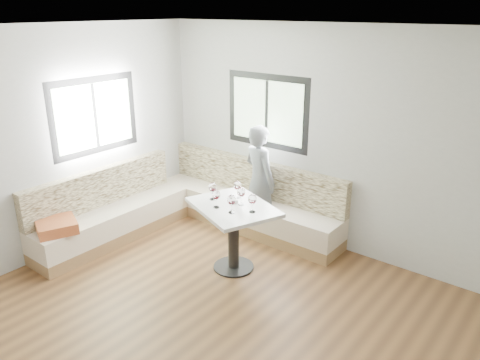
# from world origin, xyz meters

# --- Properties ---
(room) EXTENTS (5.01, 5.01, 2.81)m
(room) POSITION_xyz_m (-0.08, 0.08, 1.41)
(room) COLOR brown
(room) RESTS_ON ground
(banquette) EXTENTS (2.90, 2.80, 0.95)m
(banquette) POSITION_xyz_m (-1.59, 1.61, 0.33)
(banquette) COLOR olive
(banquette) RESTS_ON ground
(table) EXTENTS (1.21, 1.09, 0.82)m
(table) POSITION_xyz_m (-0.47, 1.24, 0.61)
(table) COLOR black
(table) RESTS_ON ground
(person) EXTENTS (0.65, 0.53, 1.54)m
(person) POSITION_xyz_m (-0.79, 2.20, 0.77)
(person) COLOR slate
(person) RESTS_ON ground
(olive_ramekin) EXTENTS (0.10, 0.10, 0.04)m
(olive_ramekin) POSITION_xyz_m (-0.52, 1.32, 0.84)
(olive_ramekin) COLOR white
(olive_ramekin) RESTS_ON table
(wine_glass_a) EXTENTS (0.09, 0.09, 0.21)m
(wine_glass_a) POSITION_xyz_m (-0.78, 1.23, 0.97)
(wine_glass_a) COLOR white
(wine_glass_a) RESTS_ON table
(wine_glass_b) EXTENTS (0.09, 0.09, 0.21)m
(wine_glass_b) POSITION_xyz_m (-0.59, 1.08, 0.97)
(wine_glass_b) COLOR white
(wine_glass_b) RESTS_ON table
(wine_glass_c) EXTENTS (0.09, 0.09, 0.21)m
(wine_glass_c) POSITION_xyz_m (-0.36, 1.08, 0.97)
(wine_glass_c) COLOR white
(wine_glass_c) RESTS_ON table
(wine_glass_d) EXTENTS (0.09, 0.09, 0.21)m
(wine_glass_d) POSITION_xyz_m (-0.42, 1.32, 0.97)
(wine_glass_d) COLOR white
(wine_glass_d) RESTS_ON table
(wine_glass_e) EXTENTS (0.09, 0.09, 0.21)m
(wine_glass_e) POSITION_xyz_m (-0.19, 1.23, 0.97)
(wine_glass_e) COLOR white
(wine_glass_e) RESTS_ON table
(wine_glass_f) EXTENTS (0.09, 0.09, 0.21)m
(wine_glass_f) POSITION_xyz_m (-0.59, 1.47, 0.97)
(wine_glass_f) COLOR white
(wine_glass_f) RESTS_ON table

